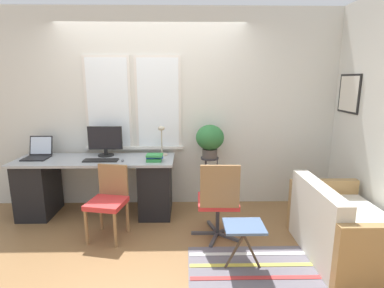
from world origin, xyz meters
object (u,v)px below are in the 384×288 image
(desk_lamp, at_px, (162,138))
(desk_chair_wooden, at_px, (109,199))
(laptop, at_px, (38,153))
(mouse, at_px, (123,160))
(office_chair_swivel, at_px, (218,200))
(plant_stand, at_px, (210,165))
(monitor, at_px, (105,141))
(potted_plant, at_px, (210,139))
(folding_stool, at_px, (244,230))
(couch_loveseat, at_px, (343,230))
(keyboard, at_px, (101,160))
(book_stack, at_px, (154,158))

(desk_lamp, bearing_deg, desk_chair_wooden, -125.95)
(laptop, relative_size, mouse, 5.57)
(desk_chair_wooden, relative_size, office_chair_swivel, 0.90)
(mouse, distance_m, plant_stand, 1.15)
(monitor, xyz_separation_m, mouse, (0.28, -0.30, -0.19))
(office_chair_swivel, bearing_deg, mouse, -22.52)
(monitor, height_order, mouse, monitor)
(office_chair_swivel, height_order, potted_plant, potted_plant)
(monitor, xyz_separation_m, desk_lamp, (0.75, 0.02, 0.03))
(potted_plant, bearing_deg, mouse, -166.97)
(desk_chair_wooden, distance_m, plant_stand, 1.39)
(mouse, bearing_deg, office_chair_swivel, -24.31)
(monitor, distance_m, plant_stand, 1.43)
(folding_stool, bearing_deg, laptop, 152.51)
(mouse, relative_size, office_chair_swivel, 0.07)
(office_chair_swivel, distance_m, folding_stool, 0.59)
(desk_chair_wooden, distance_m, office_chair_swivel, 1.24)
(office_chair_swivel, xyz_separation_m, folding_stool, (0.18, -0.56, -0.06))
(monitor, bearing_deg, couch_loveseat, -23.98)
(laptop, bearing_deg, desk_chair_wooden, -31.40)
(mouse, bearing_deg, keyboard, 174.11)
(monitor, relative_size, book_stack, 2.02)
(desk_chair_wooden, height_order, potted_plant, potted_plant)
(monitor, bearing_deg, potted_plant, -1.73)
(monitor, distance_m, folding_stool, 2.20)
(mouse, bearing_deg, plant_stand, 13.03)
(keyboard, bearing_deg, laptop, 168.22)
(book_stack, bearing_deg, potted_plant, 18.65)
(keyboard, relative_size, book_stack, 1.91)
(book_stack, relative_size, couch_loveseat, 0.19)
(desk_chair_wooden, distance_m, potted_plant, 1.49)
(couch_loveseat, xyz_separation_m, folding_stool, (-1.05, -0.19, 0.12))
(monitor, height_order, office_chair_swivel, monitor)
(keyboard, height_order, book_stack, book_stack)
(desk_lamp, distance_m, book_stack, 0.36)
(mouse, distance_m, folding_stool, 1.76)
(monitor, relative_size, couch_loveseat, 0.38)
(couch_loveseat, bearing_deg, folding_stool, 100.42)
(desk_lamp, xyz_separation_m, plant_stand, (0.64, -0.06, -0.36))
(couch_loveseat, bearing_deg, monitor, 66.02)
(office_chair_swivel, xyz_separation_m, couch_loveseat, (1.23, -0.37, -0.18))
(keyboard, distance_m, mouse, 0.28)
(monitor, relative_size, folding_stool, 1.00)
(keyboard, distance_m, plant_stand, 1.42)
(mouse, relative_size, couch_loveseat, 0.05)
(couch_loveseat, xyz_separation_m, potted_plant, (-1.27, 1.14, 0.72))
(keyboard, relative_size, couch_loveseat, 0.36)
(plant_stand, relative_size, folding_stool, 1.65)
(couch_loveseat, bearing_deg, keyboard, 71.02)
(monitor, distance_m, desk_chair_wooden, 0.92)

